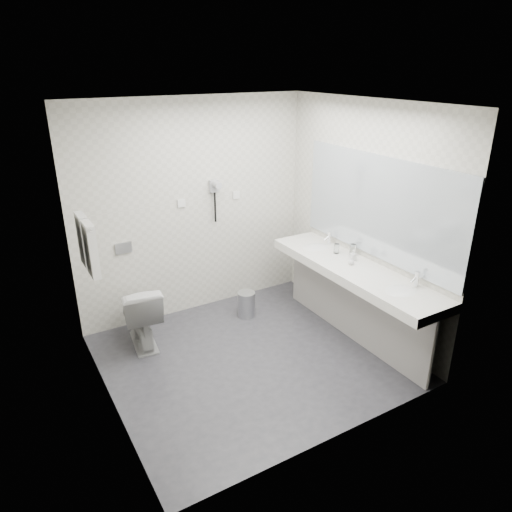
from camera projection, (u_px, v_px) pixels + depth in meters
floor at (251, 358)px, 4.84m from camera, size 2.80×2.80×0.00m
ceiling at (250, 103)px, 3.89m from camera, size 2.80×2.80×0.00m
wall_back at (194, 210)px, 5.40m from camera, size 2.80×0.00×2.80m
wall_front at (342, 301)px, 3.33m from camera, size 2.80×0.00×2.80m
wall_left at (96, 277)px, 3.71m from camera, size 0.00×2.60×2.60m
wall_right at (364, 221)px, 5.03m from camera, size 0.00×2.60×2.60m
vanity_counter at (353, 271)px, 4.91m from camera, size 0.55×2.20×0.10m
vanity_panel at (352, 306)px, 5.08m from camera, size 0.03×2.15×0.75m
vanity_post_near at (432, 353)px, 4.27m from camera, size 0.06×0.06×0.75m
vanity_post_far at (299, 272)px, 5.92m from camera, size 0.06×0.06×0.75m
mirror at (378, 207)px, 4.78m from camera, size 0.02×2.20×1.05m
basin_near at (401, 292)px, 4.38m from camera, size 0.40×0.31×0.05m
basin_far at (316, 248)px, 5.41m from camera, size 0.40×0.31×0.05m
faucet_near at (417, 279)px, 4.44m from camera, size 0.04×0.04×0.15m
faucet_far at (329, 238)px, 5.47m from camera, size 0.04×0.04×0.15m
soap_bottle_a at (353, 255)px, 5.02m from camera, size 0.06×0.06×0.12m
soap_bottle_b at (351, 261)px, 4.93m from camera, size 0.08×0.08×0.08m
glass_left at (353, 249)px, 5.17m from camera, size 0.08×0.08×0.12m
glass_right at (337, 249)px, 5.21m from camera, size 0.07×0.07×0.11m
toilet at (140, 314)px, 4.98m from camera, size 0.48×0.74×0.71m
flush_plate at (123, 248)px, 5.10m from camera, size 0.18×0.02×0.12m
pedal_bin at (246, 305)px, 5.60m from camera, size 0.23×0.23×0.29m
bin_lid at (246, 293)px, 5.54m from camera, size 0.21×0.21×0.02m
towel_rail at (83, 221)px, 4.06m from camera, size 0.02×0.62×0.02m
towel_near at (91, 250)px, 4.03m from camera, size 0.07×0.24×0.48m
towel_far at (84, 240)px, 4.26m from camera, size 0.07×0.24×0.48m
dryer_cradle at (214, 186)px, 5.40m from camera, size 0.10×0.04×0.14m
dryer_barrel at (216, 185)px, 5.33m from camera, size 0.08×0.14×0.08m
dryer_cord at (215, 207)px, 5.48m from camera, size 0.02×0.02×0.35m
switch_plate_a at (181, 203)px, 5.28m from camera, size 0.09×0.02×0.09m
switch_plate_b at (236, 195)px, 5.61m from camera, size 0.09×0.02×0.09m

